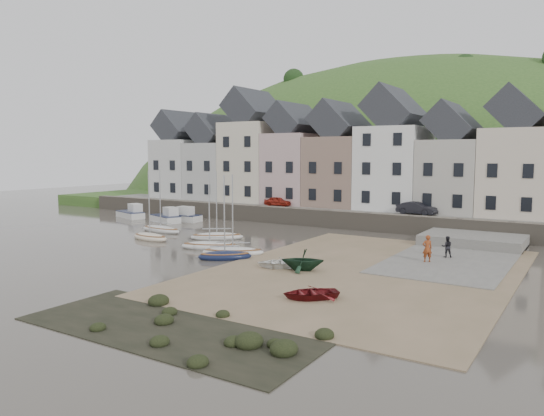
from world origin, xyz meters
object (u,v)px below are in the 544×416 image
Objects in this scene: sailboat_0 at (161,229)px; rowboat_green at (303,260)px; car_right at (417,208)px; car_left at (278,201)px; person_red at (427,248)px; rowboat_red at (310,293)px; rowboat_white at (280,263)px; person_dark at (447,247)px.

sailboat_0 reaches higher than rowboat_green.
sailboat_0 is at bearing 131.55° from car_right.
car_left is at bearing -169.93° from rowboat_green.
person_red is 0.48× the size of car_right.
car_left is 16.21m from car_right.
person_red is (26.22, -0.81, 0.81)m from sailboat_0.
rowboat_green is 6.61m from rowboat_red.
rowboat_green is (1.70, 0.03, 0.39)m from rowboat_white.
sailboat_0 is 4.08× the size of person_dark.
rowboat_white is 1.75m from rowboat_green.
car_left is (-18.81, 27.32, 1.77)m from rowboat_red.
rowboat_green is 21.82m from car_right.
person_red is 2.51m from person_dark.
sailboat_0 reaches higher than car_right.
person_dark reaches higher than rowboat_white.
rowboat_white is at bearing 5.12° from person_red.
person_red is (7.88, 6.80, 0.68)m from rowboat_white.
rowboat_white is 0.79× the size of car_right.
person_dark is at bearing -126.76° from car_left.
sailboat_0 is 26.99m from rowboat_red.
rowboat_white is 1.05× the size of rowboat_red.
car_left reaches higher than person_dark.
person_red is at bearing -153.20° from car_right.
rowboat_red is at bearing -29.16° from sailboat_0.
rowboat_green reaches higher than rowboat_red.
rowboat_white is at bearing -179.39° from car_right.
person_dark is (8.65, 9.19, 0.51)m from rowboat_white.
sailboat_0 is at bearing -135.74° from rowboat_green.
car_right is at bearing -106.39° from person_red.
car_right is at bearing 135.25° from rowboat_white.
person_dark is 0.39× the size of car_right.
car_right reaches higher than rowboat_white.
car_right reaches higher than person_dark.
sailboat_0 is 2.03× the size of rowboat_white.
person_red is 0.60× the size of car_left.
sailboat_0 reaches higher than person_red.
person_dark is at bearing 117.80° from rowboat_green.
car_right reaches higher than person_red.
person_dark reaches higher than rowboat_green.
sailboat_0 reaches higher than car_left.
car_left is at bearing 71.42° from sailboat_0.
person_red is at bearing -132.15° from car_left.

